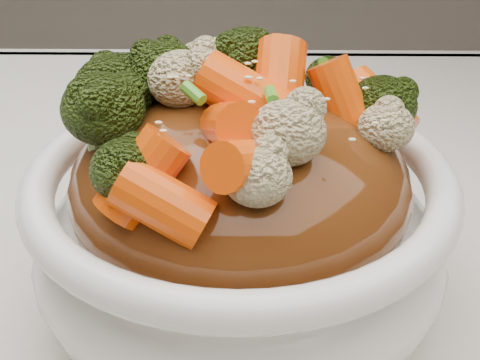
# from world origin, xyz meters

# --- Properties ---
(tablecloth) EXTENTS (1.20, 0.80, 0.04)m
(tablecloth) POSITION_xyz_m (0.00, 0.00, 0.73)
(tablecloth) COLOR silver
(tablecloth) RESTS_ON dining_table
(bowl) EXTENTS (0.24, 0.24, 0.09)m
(bowl) POSITION_xyz_m (0.05, -0.03, 0.80)
(bowl) COLOR white
(bowl) RESTS_ON tablecloth
(sauce_base) EXTENTS (0.19, 0.19, 0.10)m
(sauce_base) POSITION_xyz_m (0.05, -0.03, 0.83)
(sauce_base) COLOR #52280E
(sauce_base) RESTS_ON bowl
(carrots) EXTENTS (0.19, 0.19, 0.05)m
(carrots) POSITION_xyz_m (0.05, -0.03, 0.90)
(carrots) COLOR #F85308
(carrots) RESTS_ON sauce_base
(broccoli) EXTENTS (0.19, 0.19, 0.05)m
(broccoli) POSITION_xyz_m (0.05, -0.03, 0.89)
(broccoli) COLOR black
(broccoli) RESTS_ON sauce_base
(cauliflower) EXTENTS (0.19, 0.19, 0.04)m
(cauliflower) POSITION_xyz_m (0.05, -0.03, 0.89)
(cauliflower) COLOR beige
(cauliflower) RESTS_ON sauce_base
(scallions) EXTENTS (0.14, 0.14, 0.02)m
(scallions) POSITION_xyz_m (0.05, -0.03, 0.90)
(scallions) COLOR #409422
(scallions) RESTS_ON sauce_base
(sesame_seeds) EXTENTS (0.17, 0.17, 0.01)m
(sesame_seeds) POSITION_xyz_m (0.05, -0.03, 0.90)
(sesame_seeds) COLOR beige
(sesame_seeds) RESTS_ON sauce_base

